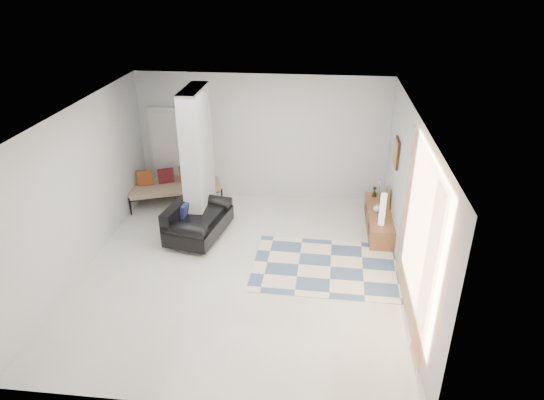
# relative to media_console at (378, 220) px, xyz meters

# --- Properties ---
(floor) EXTENTS (6.00, 6.00, 0.00)m
(floor) POSITION_rel_media_console_xyz_m (-2.52, -1.70, -0.20)
(floor) COLOR beige
(floor) RESTS_ON ground
(ceiling) EXTENTS (6.00, 6.00, 0.00)m
(ceiling) POSITION_rel_media_console_xyz_m (-2.52, -1.70, 2.60)
(ceiling) COLOR white
(ceiling) RESTS_ON wall_back
(wall_back) EXTENTS (6.00, 0.00, 6.00)m
(wall_back) POSITION_rel_media_console_xyz_m (-2.52, 1.30, 1.20)
(wall_back) COLOR silver
(wall_back) RESTS_ON ground
(wall_front) EXTENTS (6.00, 0.00, 6.00)m
(wall_front) POSITION_rel_media_console_xyz_m (-2.52, -4.70, 1.20)
(wall_front) COLOR silver
(wall_front) RESTS_ON ground
(wall_left) EXTENTS (0.00, 6.00, 6.00)m
(wall_left) POSITION_rel_media_console_xyz_m (-5.27, -1.70, 1.20)
(wall_left) COLOR silver
(wall_left) RESTS_ON ground
(wall_right) EXTENTS (0.00, 6.00, 6.00)m
(wall_right) POSITION_rel_media_console_xyz_m (0.23, -1.70, 1.20)
(wall_right) COLOR silver
(wall_right) RESTS_ON ground
(partition_column) EXTENTS (0.35, 1.20, 2.80)m
(partition_column) POSITION_rel_media_console_xyz_m (-3.62, -0.10, 1.20)
(partition_column) COLOR #A3A8AA
(partition_column) RESTS_ON floor
(hallway_door) EXTENTS (0.85, 0.06, 2.04)m
(hallway_door) POSITION_rel_media_console_xyz_m (-4.62, 1.26, 0.82)
(hallway_door) COLOR silver
(hallway_door) RESTS_ON floor
(curtain) EXTENTS (0.00, 2.55, 2.55)m
(curtain) POSITION_rel_media_console_xyz_m (0.15, -2.85, 1.25)
(curtain) COLOR orange
(curtain) RESTS_ON wall_right
(wall_art) EXTENTS (0.04, 0.45, 0.55)m
(wall_art) POSITION_rel_media_console_xyz_m (0.20, -0.00, 1.45)
(wall_art) COLOR black
(wall_art) RESTS_ON wall_right
(media_console) EXTENTS (0.45, 1.78, 0.80)m
(media_console) POSITION_rel_media_console_xyz_m (0.00, 0.00, 0.00)
(media_console) COLOR brown
(media_console) RESTS_ON floor
(loveseat) EXTENTS (1.14, 1.64, 0.76)m
(loveseat) POSITION_rel_media_console_xyz_m (-3.58, -0.69, 0.15)
(loveseat) COLOR silver
(loveseat) RESTS_ON floor
(daybed) EXTENTS (2.16, 1.48, 0.77)m
(daybed) POSITION_rel_media_console_xyz_m (-4.45, 0.76, 0.20)
(daybed) COLOR black
(daybed) RESTS_ON floor
(area_rug) EXTENTS (2.79, 1.89, 0.01)m
(area_rug) POSITION_rel_media_console_xyz_m (-0.95, -1.50, -0.20)
(area_rug) COLOR beige
(area_rug) RESTS_ON floor
(cylinder_lamp) EXTENTS (0.12, 0.12, 0.64)m
(cylinder_lamp) POSITION_rel_media_console_xyz_m (-0.02, -0.55, 0.51)
(cylinder_lamp) COLOR silver
(cylinder_lamp) RESTS_ON media_console
(bronze_figurine) EXTENTS (0.11, 0.11, 0.22)m
(bronze_figurine) POSITION_rel_media_console_xyz_m (-0.05, 0.69, 0.30)
(bronze_figurine) COLOR black
(bronze_figurine) RESTS_ON media_console
(vase) EXTENTS (0.18, 0.18, 0.17)m
(vase) POSITION_rel_media_console_xyz_m (-0.05, -0.02, 0.28)
(vase) COLOR white
(vase) RESTS_ON media_console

